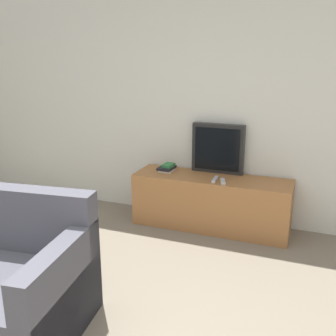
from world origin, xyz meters
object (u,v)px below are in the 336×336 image
object	(u,v)px
book_stack	(167,168)
remote_secondary	(223,181)
remote_on_stand	(215,179)
tv_stand	(211,202)
television	(218,149)

from	to	relation	value
book_stack	remote_secondary	distance (m)	0.70
remote_on_stand	remote_secondary	size ratio (longest dim) A/B	1.14
tv_stand	remote_on_stand	size ratio (longest dim) A/B	8.40
television	remote_secondary	distance (m)	0.44
remote_on_stand	remote_secondary	bearing A→B (deg)	-24.51
book_stack	remote_secondary	bearing A→B (deg)	-14.92
television	book_stack	bearing A→B (deg)	-164.27
tv_stand	television	size ratio (longest dim) A/B	2.94
tv_stand	remote_on_stand	bearing A→B (deg)	-57.74
tv_stand	book_stack	xyz separation A→B (m)	(-0.53, 0.04, 0.32)
book_stack	remote_on_stand	xyz separation A→B (m)	(0.59, -0.14, -0.02)
remote_secondary	remote_on_stand	bearing A→B (deg)	155.49
television	tv_stand	bearing A→B (deg)	-91.73
book_stack	remote_secondary	world-z (taller)	book_stack
television	book_stack	distance (m)	0.60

